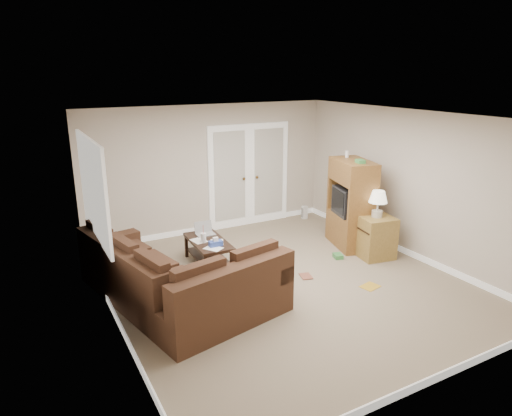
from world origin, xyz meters
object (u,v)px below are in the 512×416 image
sectional_sofa (174,285)px  tv_armoire (351,203)px  coffee_table (208,251)px  side_cabinet (375,233)px

sectional_sofa → tv_armoire: size_ratio=1.70×
sectional_sofa → tv_armoire: bearing=-1.4°
coffee_table → side_cabinet: (2.66, -1.06, 0.19)m
tv_armoire → side_cabinet: (0.03, -0.64, -0.38)m
coffee_table → side_cabinet: side_cabinet is taller
coffee_table → side_cabinet: bearing=-18.8°
sectional_sofa → side_cabinet: 3.62m
side_cabinet → sectional_sofa: bearing=-169.5°
coffee_table → tv_armoire: tv_armoire is taller
sectional_sofa → side_cabinet: (3.62, 0.05, 0.09)m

